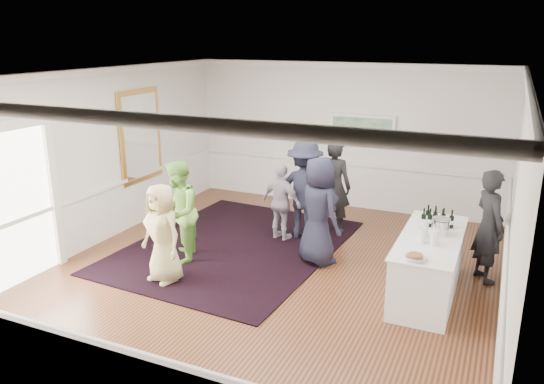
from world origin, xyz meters
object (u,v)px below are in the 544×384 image
at_px(guest_dark_b, 334,186).
at_px(ice_bucket, 441,227).
at_px(guest_tan, 162,234).
at_px(guest_navy, 319,211).
at_px(guest_green, 178,212).
at_px(guest_dark_a, 305,190).
at_px(guest_lilac, 282,203).
at_px(bartender, 489,226).
at_px(nut_bowl, 415,257).
at_px(serving_table, 429,265).

bearing_deg(guest_dark_b, ice_bucket, 145.59).
distance_m(guest_tan, guest_navy, 2.59).
xyz_separation_m(guest_green, guest_dark_a, (1.56, 1.89, 0.06)).
bearing_deg(guest_dark_b, guest_navy, 102.57).
bearing_deg(guest_dark_a, guest_lilac, 36.00).
bearing_deg(guest_tan, bartender, 40.69).
relative_size(ice_bucket, nut_bowl, 0.92).
xyz_separation_m(bartender, guest_green, (-4.82, -1.37, -0.01)).
xyz_separation_m(guest_tan, guest_green, (-0.20, 0.75, 0.09)).
xyz_separation_m(bartender, guest_dark_a, (-3.26, 0.52, 0.05)).
xyz_separation_m(bartender, guest_tan, (-4.61, -2.12, -0.11)).
bearing_deg(nut_bowl, guest_navy, 143.12).
xyz_separation_m(guest_tan, guest_navy, (1.97, 1.68, 0.13)).
distance_m(serving_table, guest_dark_b, 2.90).
bearing_deg(guest_dark_a, guest_tan, 65.37).
height_order(guest_tan, nut_bowl, guest_tan).
height_order(serving_table, guest_dark_a, guest_dark_a).
distance_m(guest_dark_b, ice_bucket, 2.84).
relative_size(guest_navy, ice_bucket, 7.10).
bearing_deg(serving_table, nut_bowl, -94.18).
bearing_deg(guest_navy, guest_lilac, -2.17).
distance_m(bartender, guest_dark_a, 3.30).
xyz_separation_m(guest_dark_b, guest_navy, (0.22, -1.52, -0.00)).
distance_m(guest_dark_a, guest_navy, 1.14).
relative_size(serving_table, guest_lilac, 1.55).
relative_size(guest_dark_a, guest_dark_b, 1.03).
xyz_separation_m(serving_table, guest_green, (-4.07, -0.52, 0.43)).
relative_size(guest_dark_b, ice_bucket, 7.14).
relative_size(guest_tan, guest_dark_b, 0.86).
bearing_deg(bartender, guest_navy, 67.15).
xyz_separation_m(serving_table, nut_bowl, (-0.07, -0.95, 0.49)).
xyz_separation_m(guest_tan, guest_dark_a, (1.36, 2.63, 0.16)).
bearing_deg(ice_bucket, guest_green, -170.81).
height_order(bartender, guest_lilac, bartender).
relative_size(guest_dark_a, guest_navy, 1.03).
bearing_deg(bartender, nut_bowl, 123.25).
height_order(serving_table, bartender, bartender).
relative_size(guest_dark_a, nut_bowl, 6.78).
relative_size(guest_green, guest_dark_b, 0.96).
distance_m(guest_navy, ice_bucket, 2.02).
xyz_separation_m(guest_lilac, guest_dark_b, (0.76, 0.81, 0.19)).
bearing_deg(guest_lilac, serving_table, 173.35).
bearing_deg(nut_bowl, guest_dark_a, 136.35).
distance_m(guest_tan, ice_bucket, 4.22).
bearing_deg(guest_lilac, bartender, -169.50).
bearing_deg(guest_navy, ice_bucket, -153.40).
distance_m(guest_green, guest_dark_b, 3.14).
distance_m(guest_dark_a, ice_bucket, 2.88).
height_order(serving_table, nut_bowl, nut_bowl).
relative_size(serving_table, guest_tan, 1.42).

